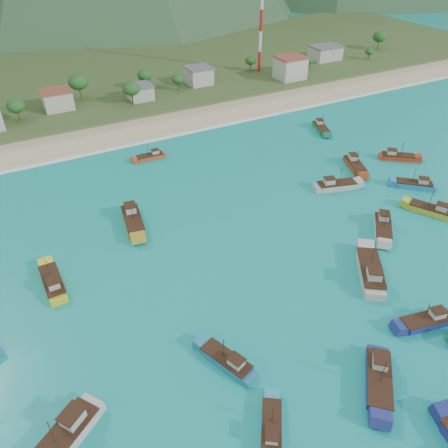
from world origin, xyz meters
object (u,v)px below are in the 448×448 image
boat_20 (383,228)px  boat_17 (378,380)px  boat_14 (227,362)px  boat_19 (415,185)px  boat_6 (53,283)px  boat_22 (370,272)px  boat_29 (133,221)px  boat_24 (431,211)px  boat_12 (355,166)px  boat_18 (63,440)px  boat_21 (321,128)px  boat_2 (426,322)px  radio_tower (262,9)px  boat_1 (151,157)px  boat_0 (271,429)px  boat_15 (397,157)px  boat_10 (336,186)px

boat_20 → boat_17: bearing=86.9°
boat_14 → boat_19: bearing=-1.6°
boat_6 → boat_22: boat_22 is taller
boat_14 → boat_29: bearing=69.8°
boat_17 → boat_24: 50.25m
boat_12 → boat_18: 92.65m
boat_21 → boat_24: boat_24 is taller
boat_2 → boat_18: (-57.55, 7.69, 0.29)m
boat_19 → boat_22: size_ratio=0.71×
radio_tower → boat_29: bearing=-136.0°
boat_1 → boat_29: boat_29 is taller
boat_6 → boat_21: boat_6 is taller
radio_tower → boat_6: (-98.82, -88.94, -24.11)m
boat_19 → boat_29: 69.10m
boat_24 → boat_29: size_ratio=0.84×
boat_0 → boat_24: 65.40m
boat_15 → boat_19: bearing=7.4°
boat_14 → boat_29: size_ratio=0.78×
boat_20 → boat_29: 54.14m
boat_22 → boat_29: size_ratio=1.02×
radio_tower → boat_20: bearing=-107.5°
boat_17 → boat_29: boat_29 is taller
boat_17 → boat_20: bearing=-92.9°
radio_tower → boat_17: (-60.68, -131.97, -24.03)m
boat_2 → boat_17: boat_17 is taller
boat_10 → boat_18: 79.88m
radio_tower → boat_14: size_ratio=4.76×
boat_29 → boat_20: bearing=158.8°
boat_12 → boat_15: bearing=-165.7°
boat_6 → boat_29: 22.59m
boat_19 → boat_22: 38.00m
radio_tower → boat_6: bearing=-138.0°
boat_29 → boat_10: bearing=178.8°
boat_29 → boat_17: bearing=118.3°
boat_1 → boat_15: size_ratio=0.88×
radio_tower → boat_0: 154.44m
boat_2 → boat_0: bearing=108.0°
boat_0 → boat_15: boat_15 is taller
boat_19 → boat_22: boat_22 is taller
boat_2 → boat_19: (32.68, 32.59, -0.01)m
boat_22 → boat_29: bearing=167.4°
boat_1 → boat_22: 67.52m
boat_17 → boat_21: boat_17 is taller
boat_2 → boat_22: bearing=12.2°
boat_10 → boat_15: 25.41m
boat_2 → boat_14: (-33.06, 8.59, -0.02)m
boat_20 → boat_15: bearing=-98.5°
boat_22 → boat_24: (27.12, 9.33, -0.27)m
boat_12 → boat_17: 66.33m
boat_22 → boat_29: 50.34m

